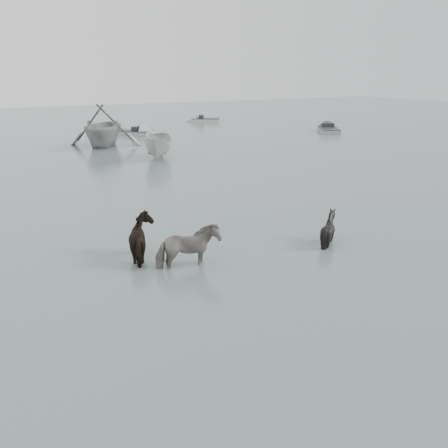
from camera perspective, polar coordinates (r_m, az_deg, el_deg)
The scene contains 9 objects.
ground at distance 14.95m, azimuth 3.23°, elevation -4.52°, with size 140.00×140.00×0.00m, color slate.
pony_pinto at distance 14.44m, azimuth -4.19°, elevation -2.02°, with size 0.84×1.85×1.57m, color black.
pony_dark at distance 15.42m, azimuth -9.03°, elevation -0.84°, with size 1.60×1.37×1.62m, color black.
pony_black at distance 16.85m, azimuth 11.91°, elevation 0.21°, with size 1.14×1.28×1.41m, color black.
rowboat_trail at distance 38.81m, azimuth -13.66°, elevation 11.05°, with size 5.35×6.20×3.26m, color #969896.
boat_small at distance 32.92m, azimuth -7.45°, elevation 8.95°, with size 1.64×4.36×1.68m, color #A9A9A4.
skiff_port at distance 47.48m, azimuth 11.89°, elevation 10.70°, with size 5.67×1.60×0.75m, color gray, non-canonical shape.
skiff_mid at distance 45.31m, azimuth -10.71°, elevation 10.47°, with size 5.31×1.60×0.75m, color #A5A8A5, non-canonical shape.
skiff_star at distance 55.71m, azimuth -2.08°, elevation 11.98°, with size 4.19×1.60×0.75m, color #B8B9B4, non-canonical shape.
Camera 1 is at (-7.28, -11.82, 5.56)m, focal length 40.00 mm.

